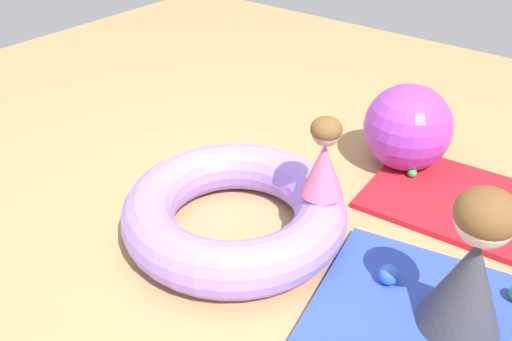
{
  "coord_description": "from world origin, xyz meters",
  "views": [
    {
      "loc": [
        1.66,
        -1.86,
        2.05
      ],
      "look_at": [
        -0.02,
        0.28,
        0.33
      ],
      "focal_mm": 38.84,
      "sensor_mm": 36.0,
      "label": 1
    }
  ],
  "objects_px": {
    "child_in_pink": "(324,158)",
    "exercise_ball_large": "(408,128)",
    "play_ball_blue": "(389,275)",
    "play_ball_green": "(412,173)",
    "inflatable_cushion": "(235,211)",
    "adult_seated": "(473,265)"
  },
  "relations": [
    {
      "from": "play_ball_blue",
      "to": "adult_seated",
      "type": "bearing_deg",
      "value": -7.08
    },
    {
      "from": "child_in_pink",
      "to": "adult_seated",
      "type": "xyz_separation_m",
      "value": [
        0.9,
        -0.2,
        -0.12
      ]
    },
    {
      "from": "inflatable_cushion",
      "to": "exercise_ball_large",
      "type": "height_order",
      "value": "exercise_ball_large"
    },
    {
      "from": "child_in_pink",
      "to": "play_ball_blue",
      "type": "distance_m",
      "value": 0.69
    },
    {
      "from": "play_ball_blue",
      "to": "exercise_ball_large",
      "type": "distance_m",
      "value": 1.28
    },
    {
      "from": "play_ball_green",
      "to": "play_ball_blue",
      "type": "height_order",
      "value": "play_ball_blue"
    },
    {
      "from": "adult_seated",
      "to": "play_ball_blue",
      "type": "xyz_separation_m",
      "value": [
        -0.39,
        0.05,
        -0.31
      ]
    },
    {
      "from": "play_ball_green",
      "to": "play_ball_blue",
      "type": "bearing_deg",
      "value": -71.71
    },
    {
      "from": "inflatable_cushion",
      "to": "play_ball_blue",
      "type": "distance_m",
      "value": 0.93
    },
    {
      "from": "inflatable_cushion",
      "to": "exercise_ball_large",
      "type": "relative_size",
      "value": 2.17
    },
    {
      "from": "inflatable_cushion",
      "to": "child_in_pink",
      "type": "relative_size",
      "value": 2.77
    },
    {
      "from": "inflatable_cushion",
      "to": "adult_seated",
      "type": "height_order",
      "value": "adult_seated"
    },
    {
      "from": "play_ball_green",
      "to": "child_in_pink",
      "type": "bearing_deg",
      "value": -101.8
    },
    {
      "from": "exercise_ball_large",
      "to": "inflatable_cushion",
      "type": "bearing_deg",
      "value": -108.66
    },
    {
      "from": "adult_seated",
      "to": "inflatable_cushion",
      "type": "bearing_deg",
      "value": 127.45
    },
    {
      "from": "inflatable_cushion",
      "to": "adult_seated",
      "type": "relative_size",
      "value": 1.72
    },
    {
      "from": "play_ball_blue",
      "to": "exercise_ball_large",
      "type": "height_order",
      "value": "exercise_ball_large"
    },
    {
      "from": "play_ball_green",
      "to": "exercise_ball_large",
      "type": "bearing_deg",
      "value": 131.94
    },
    {
      "from": "child_in_pink",
      "to": "exercise_ball_large",
      "type": "distance_m",
      "value": 1.05
    },
    {
      "from": "child_in_pink",
      "to": "play_ball_green",
      "type": "height_order",
      "value": "child_in_pink"
    },
    {
      "from": "inflatable_cushion",
      "to": "adult_seated",
      "type": "distance_m",
      "value": 1.33
    },
    {
      "from": "play_ball_blue",
      "to": "play_ball_green",
      "type": "bearing_deg",
      "value": 108.29
    }
  ]
}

